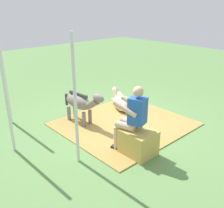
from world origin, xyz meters
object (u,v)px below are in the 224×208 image
Objects in this scene: hay_bale at (138,142)px; person_seated at (132,116)px; tent_pole_left at (75,102)px; pony_lying at (120,102)px; pony_standing at (81,103)px; tent_pole_mid at (6,95)px; tent_pole_right at (4,76)px.

hay_bale is 0.55m from person_seated.
person_seated is 0.58× the size of tent_pole_left.
hay_bale reaches higher than pony_lying.
pony_standing is at bearing -1.30° from person_seated.
tent_pole_mid is (-0.09, 1.76, 0.65)m from pony_standing.
tent_pole_left is 1.00× the size of tent_pole_mid.
pony_standing is at bearing -38.69° from tent_pole_left.
hay_bale is at bearing -135.43° from tent_pole_mid.
pony_standing is 1.89m from tent_pole_right.
person_seated is 0.58× the size of tent_pole_mid.
hay_bale is 0.45× the size of person_seated.
hay_bale is 0.26× the size of tent_pole_right.
hay_bale is at bearing 179.81° from pony_standing.
tent_pole_right is (2.52, 0.24, 0.00)m from tent_pole_left.
person_seated reaches higher than hay_bale.
person_seated is 1.03× the size of pony_standing.
tent_pole_mid reaches higher than person_seated.
tent_pole_left is at bearing 66.54° from person_seated.
pony_lying is 3.08m from tent_pole_right.
tent_pole_right is at bearing 22.07° from hay_bale.
pony_lying is 3.32m from tent_pole_mid.
tent_pole_right reaches higher than person_seated.
tent_pole_mid reaches higher than hay_bale.
person_seated is 1.73m from pony_standing.
person_seated is 2.40m from tent_pole_mid.
pony_lying is at bearing -113.52° from tent_pole_right.
pony_standing is at bearing -134.40° from tent_pole_right.
tent_pole_right is (2.95, 1.23, 0.42)m from person_seated.
tent_pole_right is at bearing 22.62° from person_seated.
hay_bale is at bearing 144.32° from pony_lying.
tent_pole_left is at bearing 119.37° from pony_lying.
person_seated reaches higher than pony_lying.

